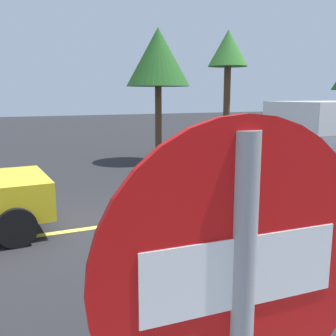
% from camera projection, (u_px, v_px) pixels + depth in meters
% --- Properties ---
extents(ground_plane, '(80.00, 80.00, 0.00)m').
position_uv_depth(ground_plane, '(58.00, 233.00, 6.89)').
color(ground_plane, '#262628').
extents(lane_marking_centre, '(28.00, 0.16, 0.01)m').
position_uv_depth(lane_marking_centre, '(207.00, 212.00, 8.11)').
color(lane_marking_centre, '#E0D14C').
extents(tree_left_verge, '(1.80, 1.80, 5.24)m').
position_uv_depth(tree_left_verge, '(228.00, 52.00, 17.69)').
color(tree_left_verge, '#513823').
rests_on(tree_left_verge, ground_plane).
extents(tree_centre_verge, '(2.25, 2.25, 4.67)m').
position_uv_depth(tree_centre_verge, '(158.00, 58.00, 13.75)').
color(tree_centre_verge, '#513823').
rests_on(tree_centre_verge, ground_plane).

